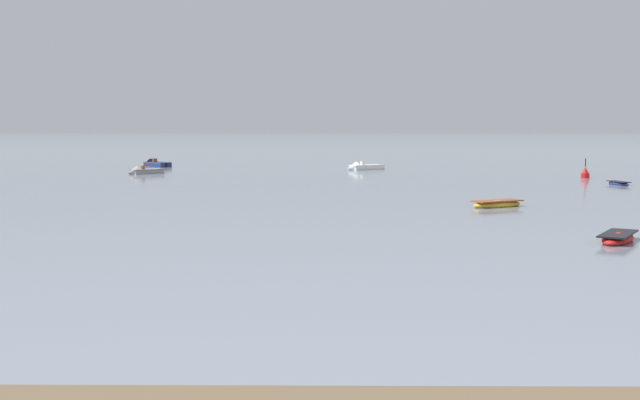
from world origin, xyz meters
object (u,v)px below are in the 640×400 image
rowboat_moored_2 (618,238)px  motorboat_moored_4 (362,168)px  motorboat_moored_0 (142,172)px  channel_buoy (585,174)px  rowboat_moored_0 (497,204)px  motorboat_moored_1 (154,165)px  rowboat_moored_1 (619,183)px

rowboat_moored_2 → motorboat_moored_4: bearing=-140.7°
rowboat_moored_2 → motorboat_moored_4: (-10.45, 63.75, 0.06)m
motorboat_moored_0 → rowboat_moored_2: 66.07m
motorboat_moored_4 → rowboat_moored_2: bearing=69.7°
rowboat_moored_2 → channel_buoy: size_ratio=1.81×
motorboat_moored_0 → rowboat_moored_0: bearing=91.1°
motorboat_moored_1 → rowboat_moored_2: 81.14m
rowboat_moored_0 → motorboat_moored_4: 46.87m
rowboat_moored_2 → channel_buoy: bearing=-165.1°
rowboat_moored_1 → rowboat_moored_2: size_ratio=0.77×
motorboat_moored_1 → motorboat_moored_4: motorboat_moored_1 is taller
rowboat_moored_1 → rowboat_moored_2: rowboat_moored_2 is taller
motorboat_moored_0 → motorboat_moored_4: size_ratio=0.83×
rowboat_moored_1 → rowboat_moored_2: bearing=-32.2°
motorboat_moored_1 → motorboat_moored_0: bearing=142.7°
rowboat_moored_1 → motorboat_moored_4: 34.56m
motorboat_moored_4 → rowboat_moored_0: bearing=70.1°
motorboat_moored_1 → channel_buoy: size_ratio=2.09×
motorboat_moored_1 → rowboat_moored_0: bearing=169.4°
motorboat_moored_0 → rowboat_moored_1: motorboat_moored_0 is taller
motorboat_moored_4 → channel_buoy: channel_buoy is taller
motorboat_moored_1 → channel_buoy: (51.35, -23.12, 0.22)m
motorboat_moored_0 → rowboat_moored_1: bearing=120.8°
motorboat_moored_1 → motorboat_moored_4: (27.85, -7.77, -0.00)m
rowboat_moored_1 → motorboat_moored_4: bearing=-149.8°
rowboat_moored_1 → motorboat_moored_4: size_ratio=0.62×
rowboat_moored_0 → rowboat_moored_2: rowboat_moored_0 is taller
motorboat_moored_0 → motorboat_moored_1: size_ratio=0.89×
rowboat_moored_1 → rowboat_moored_0: bearing=-50.2°
motorboat_moored_1 → rowboat_moored_2: bearing=164.1°
motorboat_moored_0 → motorboat_moored_1: (-1.93, 16.36, 0.03)m
rowboat_moored_1 → rowboat_moored_2: (-13.29, -38.63, 0.04)m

